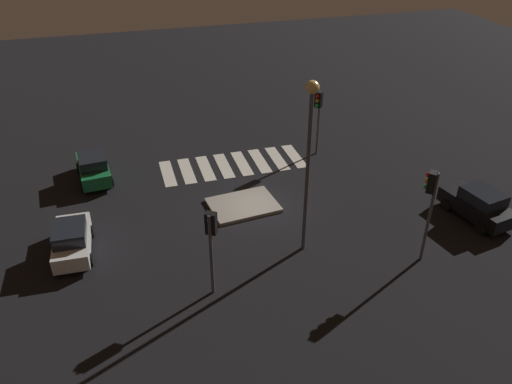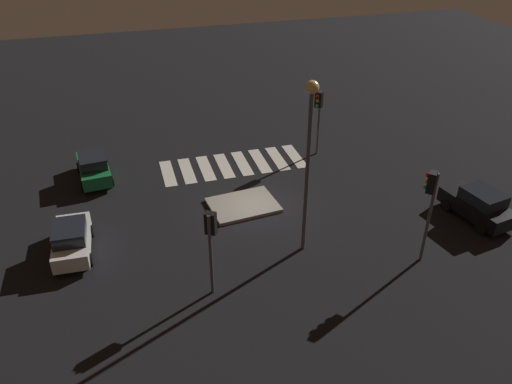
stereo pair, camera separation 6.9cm
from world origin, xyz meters
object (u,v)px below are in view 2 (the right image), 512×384
(car_white, at_px, (72,239))
(traffic_light_west, at_px, (430,195))
(car_black, at_px, (478,205))
(car_green, at_px, (94,167))
(traffic_light_south, at_px, (319,108))
(traffic_island, at_px, (243,205))
(street_lamp, at_px, (309,142))
(traffic_light_north, at_px, (211,233))

(car_white, xyz_separation_m, traffic_light_west, (-15.34, 4.85, 2.66))
(car_white, distance_m, traffic_light_west, 16.30)
(car_black, distance_m, car_white, 20.18)
(car_green, bearing_deg, traffic_light_south, -97.96)
(car_white, height_order, traffic_light_west, traffic_light_west)
(car_black, bearing_deg, car_green, 52.61)
(traffic_island, relative_size, street_lamp, 0.46)
(traffic_island, xyz_separation_m, traffic_light_south, (-6.04, -4.66, 3.09))
(traffic_light_west, height_order, traffic_light_north, traffic_light_west)
(car_green, distance_m, traffic_light_north, 12.39)
(car_black, bearing_deg, street_lamp, 79.23)
(car_black, xyz_separation_m, traffic_light_south, (5.27, -9.08, 2.34))
(car_black, height_order, car_white, car_black)
(traffic_island, bearing_deg, traffic_light_west, 135.43)
(traffic_light_west, xyz_separation_m, traffic_light_north, (9.54, -0.53, -0.47))
(traffic_island, xyz_separation_m, traffic_light_west, (-6.64, 6.54, 3.37))
(traffic_light_west, xyz_separation_m, street_lamp, (4.85, -2.20, 2.14))
(car_green, distance_m, car_white, 7.03)
(car_green, relative_size, traffic_light_north, 0.99)
(car_green, relative_size, street_lamp, 0.47)
(traffic_light_west, relative_size, traffic_light_south, 1.09)
(street_lamp, bearing_deg, traffic_light_west, 155.56)
(car_black, relative_size, car_white, 1.08)
(car_green, xyz_separation_m, street_lamp, (-9.38, 9.59, 4.79))
(traffic_island, relative_size, traffic_light_north, 0.96)
(car_black, xyz_separation_m, street_lamp, (9.51, -0.08, 4.76))
(traffic_island, xyz_separation_m, car_white, (8.69, 1.69, 0.71))
(car_green, bearing_deg, car_black, -122.60)
(traffic_island, bearing_deg, street_lamp, 112.47)
(traffic_light_south, bearing_deg, traffic_island, -5.01)
(traffic_light_north, relative_size, street_lamp, 0.47)
(traffic_light_north, bearing_deg, car_white, 85.09)
(traffic_light_west, height_order, street_lamp, street_lamp)
(traffic_island, xyz_separation_m, car_black, (-11.30, 4.42, 0.75))
(car_white, bearing_deg, car_black, -95.91)
(car_black, height_order, street_lamp, street_lamp)
(car_black, bearing_deg, traffic_light_north, 86.12)
(traffic_light_west, bearing_deg, traffic_light_north, 42.71)
(car_white, distance_m, traffic_light_north, 7.55)
(traffic_island, distance_m, car_black, 12.16)
(car_black, height_order, traffic_light_north, traffic_light_north)
(car_white, bearing_deg, car_green, -7.24)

